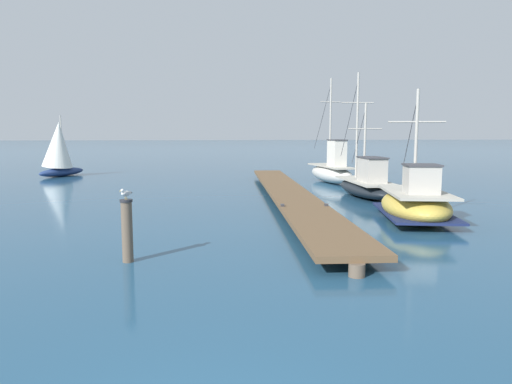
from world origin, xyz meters
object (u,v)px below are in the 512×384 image
(distant_sailboat, at_px, (59,149))
(fishing_boat_1, at_px, (332,170))
(fishing_boat_0, at_px, (366,184))
(fishing_boat_2, at_px, (415,203))
(perched_seagull, at_px, (126,193))
(mooring_piling, at_px, (127,229))

(distant_sailboat, bearing_deg, fishing_boat_1, -19.78)
(fishing_boat_0, bearing_deg, distant_sailboat, 144.12)
(fishing_boat_2, relative_size, perched_seagull, 13.97)
(fishing_boat_0, bearing_deg, perched_seagull, -132.78)
(fishing_boat_2, distance_m, mooring_piling, 10.13)
(fishing_boat_0, bearing_deg, mooring_piling, -132.77)
(mooring_piling, xyz_separation_m, perched_seagull, (0.00, 0.00, 0.87))
(fishing_boat_2, bearing_deg, mooring_piling, -155.60)
(fishing_boat_0, relative_size, fishing_boat_1, 1.11)
(fishing_boat_2, distance_m, perched_seagull, 10.18)
(fishing_boat_1, bearing_deg, fishing_boat_0, -91.09)
(fishing_boat_1, height_order, perched_seagull, fishing_boat_1)
(fishing_boat_1, distance_m, mooring_piling, 19.67)
(mooring_piling, bearing_deg, fishing_boat_2, 24.40)
(fishing_boat_0, xyz_separation_m, mooring_piling, (-9.74, -10.53, 0.18))
(mooring_piling, bearing_deg, distant_sailboat, 109.20)
(fishing_boat_1, xyz_separation_m, mooring_piling, (-9.87, -17.01, 0.02))
(fishing_boat_0, distance_m, perched_seagull, 14.38)
(fishing_boat_2, relative_size, distant_sailboat, 1.10)
(distant_sailboat, bearing_deg, fishing_boat_2, -47.98)
(perched_seagull, bearing_deg, mooring_piling, -123.80)
(fishing_boat_2, xyz_separation_m, mooring_piling, (-9.22, -4.18, 0.16))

